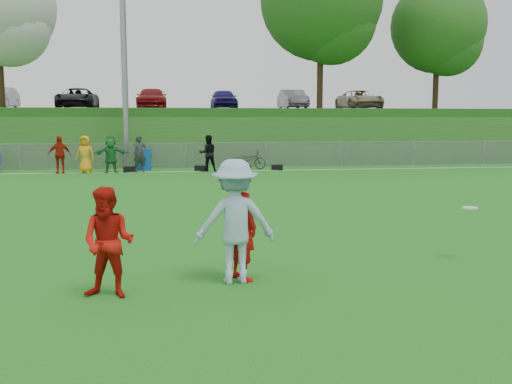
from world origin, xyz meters
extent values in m
plane|color=#206B16|center=(0.00, 0.00, 0.00)|extent=(120.00, 120.00, 0.00)
cube|color=white|center=(0.00, 18.00, 0.01)|extent=(60.00, 0.10, 0.01)
cube|color=gray|center=(0.00, 20.00, 0.60)|extent=(58.00, 0.02, 1.20)
cube|color=gray|center=(0.00, 20.00, 1.25)|extent=(58.00, 0.04, 0.04)
cylinder|color=gray|center=(-3.00, 20.80, 6.00)|extent=(0.30, 0.30, 12.00)
cube|color=#214F16|center=(0.00, 31.00, 1.50)|extent=(120.00, 18.00, 3.00)
cube|color=black|center=(0.00, 33.00, 3.05)|extent=(120.00, 12.00, 0.10)
sphere|color=beige|center=(-9.40, 24.70, 7.50)|extent=(4.50, 4.50, 4.50)
cylinder|color=black|center=(8.00, 24.50, 7.25)|extent=(0.36, 0.36, 8.50)
sphere|color=#155019|center=(8.60, 24.20, 8.10)|extent=(5.10, 5.10, 5.10)
cylinder|color=black|center=(16.00, 26.00, 6.50)|extent=(0.36, 0.36, 7.00)
sphere|color=#155019|center=(16.00, 26.00, 8.25)|extent=(5.88, 5.88, 5.88)
sphere|color=#155019|center=(16.60, 25.70, 7.20)|extent=(4.20, 4.20, 4.20)
imported|color=gray|center=(-12.00, 32.00, 3.82)|extent=(1.52, 4.37, 1.44)
imported|color=black|center=(-7.00, 32.00, 3.82)|extent=(2.39, 5.18, 1.44)
imported|color=maroon|center=(-2.00, 32.00, 3.82)|extent=(2.02, 4.96, 1.44)
imported|color=navy|center=(3.00, 32.00, 3.82)|extent=(1.70, 4.23, 1.44)
imported|color=slate|center=(8.00, 32.00, 3.82)|extent=(1.52, 4.37, 1.44)
imported|color=tan|center=(13.00, 32.00, 3.82)|extent=(2.39, 5.18, 1.44)
imported|color=#AA1D0B|center=(-5.78, 18.00, 0.85)|extent=(1.03, 0.52, 1.69)
imported|color=orange|center=(-4.65, 18.00, 0.85)|extent=(0.91, 0.67, 1.69)
imported|color=#207831|center=(-3.52, 18.00, 0.85)|extent=(1.63, 0.72, 1.69)
imported|color=#2C2C2F|center=(-2.21, 18.00, 0.85)|extent=(0.71, 0.57, 1.69)
imported|color=black|center=(0.92, 18.00, 0.85)|extent=(0.88, 0.72, 1.69)
cube|color=black|center=(-2.71, 18.10, 0.13)|extent=(0.58, 0.33, 0.26)
cube|color=black|center=(0.58, 18.10, 0.13)|extent=(0.62, 0.51, 0.26)
cube|color=black|center=(2.67, 18.10, 0.13)|extent=(0.61, 0.43, 0.26)
cube|color=black|center=(4.23, 18.10, 0.13)|extent=(0.59, 0.36, 0.26)
imported|color=#B90D0C|center=(0.20, -0.28, 0.85)|extent=(0.65, 0.74, 1.70)
imported|color=red|center=(-1.71, -0.87, 0.77)|extent=(0.88, 0.76, 1.53)
imported|color=#9FC0DC|center=(0.08, -0.40, 0.93)|extent=(1.23, 0.74, 1.86)
cylinder|color=silver|center=(4.25, 0.33, 0.92)|extent=(0.26, 0.26, 0.02)
cylinder|color=#0F49A4|center=(-2.08, 19.00, 0.51)|extent=(0.70, 0.70, 1.03)
imported|color=#2E2E30|center=(3.00, 19.00, 0.46)|extent=(1.83, 1.36, 0.92)
camera|label=1|loc=(-0.86, -8.71, 2.45)|focal=40.00mm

